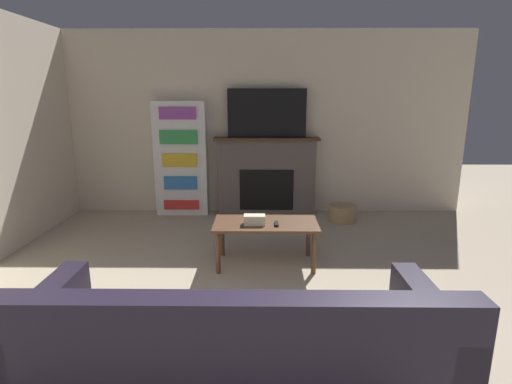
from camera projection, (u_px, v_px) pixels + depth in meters
name	position (u px, v px, depth m)	size (l,w,h in m)	color
wall_back	(251.00, 124.00, 6.01)	(6.45, 0.06, 2.70)	beige
fireplace	(266.00, 176.00, 6.05)	(1.56, 0.28, 1.17)	#605651
tv	(267.00, 113.00, 5.81)	(1.15, 0.03, 0.70)	black
couch	(234.00, 359.00, 2.32)	(2.40, 0.94, 0.86)	black
coffee_table	(266.00, 227.00, 4.22)	(1.09, 0.59, 0.48)	brown
tissue_box	(255.00, 220.00, 4.11)	(0.22, 0.12, 0.10)	beige
remote_control	(276.00, 224.00, 4.11)	(0.04, 0.15, 0.02)	black
bookshelf	(181.00, 159.00, 5.98)	(0.77, 0.29, 1.69)	white
storage_basket	(343.00, 213.00, 5.77)	(0.41, 0.41, 0.23)	tan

